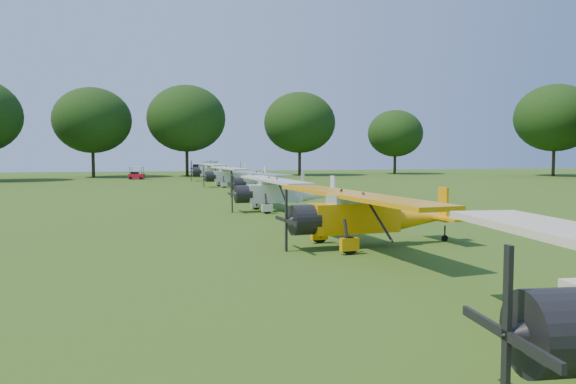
# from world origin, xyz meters

# --- Properties ---
(ground) EXTENTS (160.00, 160.00, 0.00)m
(ground) POSITION_xyz_m (0.00, 0.00, 0.00)
(ground) COLOR #2D5014
(ground) RESTS_ON ground
(tree_belt) EXTENTS (137.36, 130.27, 14.52)m
(tree_belt) POSITION_xyz_m (3.57, 0.16, 8.03)
(tree_belt) COLOR black
(tree_belt) RESTS_ON ground
(aircraft_2) EXTENTS (6.71, 10.67, 2.10)m
(aircraft_2) POSITION_xyz_m (0.35, -5.50, 1.22)
(aircraft_2) COLOR orange
(aircraft_2) RESTS_ON ground
(aircraft_3) EXTENTS (6.46, 10.30, 2.03)m
(aircraft_3) POSITION_xyz_m (0.22, 7.08, 1.18)
(aircraft_3) COLOR silver
(aircraft_3) RESTS_ON ground
(aircraft_4) EXTENTS (6.33, 10.04, 1.97)m
(aircraft_4) POSITION_xyz_m (1.55, 18.06, 1.15)
(aircraft_4) COLOR silver
(aircraft_4) RESTS_ON ground
(aircraft_5) EXTENTS (6.60, 10.52, 2.07)m
(aircraft_5) POSITION_xyz_m (0.83, 30.57, 1.21)
(aircraft_5) COLOR silver
(aircraft_5) RESTS_ON ground
(aircraft_6) EXTENTS (7.04, 11.20, 2.21)m
(aircraft_6) POSITION_xyz_m (0.67, 42.75, 1.29)
(aircraft_6) COLOR silver
(aircraft_6) RESTS_ON ground
(aircraft_7) EXTENTS (7.40, 11.72, 2.30)m
(aircraft_7) POSITION_xyz_m (1.69, 54.99, 1.34)
(aircraft_7) COLOR silver
(aircraft_7) RESTS_ON ground
(golf_cart) EXTENTS (2.11, 1.60, 1.60)m
(golf_cart) POSITION_xyz_m (-8.89, 48.77, 0.54)
(golf_cart) COLOR red
(golf_cart) RESTS_ON ground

